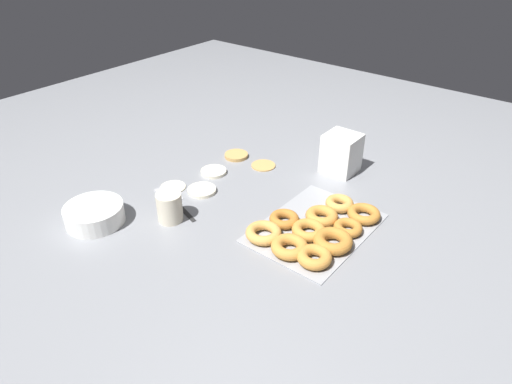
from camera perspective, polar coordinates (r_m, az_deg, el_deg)
The scene contains 11 objects.
ground_plane at distance 1.57m, azimuth -2.99°, elevation 0.07°, with size 3.00×3.00×0.00m, color gray.
pancake_0 at distance 1.57m, azimuth -6.78°, elevation 0.22°, with size 0.10×0.10×0.01m, color silver.
pancake_1 at distance 1.61m, azimuth -10.34°, elevation 0.68°, with size 0.09×0.09×0.01m, color silver.
pancake_2 at distance 1.79m, azimuth -2.49°, elevation 4.60°, with size 0.09×0.09×0.01m, color tan.
pancake_3 at distance 1.68m, azimuth -5.32°, elevation 2.55°, with size 0.09×0.09×0.01m, color silver.
pancake_4 at distance 1.72m, azimuth 0.92°, elevation 3.41°, with size 0.09×0.09×0.01m, color tan.
donut_tray at distance 1.37m, azimuth 7.49°, elevation -4.64°, with size 0.40×0.29×0.04m.
batter_bowl at distance 1.49m, azimuth -19.55°, elevation -2.63°, with size 0.18×0.18×0.06m.
container_stack at distance 1.69m, azimuth 10.61°, elevation 4.78°, with size 0.11×0.12×0.15m.
paper_cup at distance 1.43m, azimuth -10.75°, elevation -1.87°, with size 0.08×0.08×0.09m.
spatula at distance 1.56m, azimuth -10.48°, elevation -0.68°, with size 0.11×0.25×0.01m.
Camera 1 is at (-0.98, -0.90, 0.83)m, focal length 32.00 mm.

